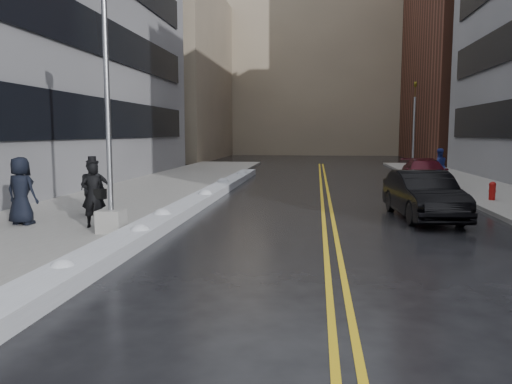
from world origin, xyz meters
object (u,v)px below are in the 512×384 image
(traffic_signal, at_px, (414,124))
(pedestrian_c, at_px, (21,191))
(pedestrian_d, at_px, (96,188))
(lamppost, at_px, (109,142))
(pedestrian_fedora, at_px, (93,195))
(pedestrian_east, at_px, (439,166))
(car_black, at_px, (423,195))
(car_maroon, at_px, (425,174))
(fire_hydrant, at_px, (492,190))
(pedestrian_b, at_px, (93,187))

(traffic_signal, xyz_separation_m, pedestrian_c, (-14.81, -21.22, -2.28))
(pedestrian_d, bearing_deg, lamppost, 107.55)
(pedestrian_d, bearing_deg, pedestrian_fedora, 100.38)
(traffic_signal, distance_m, pedestrian_c, 25.98)
(pedestrian_east, relative_size, car_black, 0.39)
(traffic_signal, height_order, pedestrian_fedora, traffic_signal)
(pedestrian_c, relative_size, pedestrian_east, 1.06)
(lamppost, xyz_separation_m, car_maroon, (10.80, 13.28, -1.80))
(pedestrian_c, relative_size, pedestrian_d, 1.21)
(lamppost, bearing_deg, fire_hydrant, 33.04)
(pedestrian_fedora, bearing_deg, lamppost, 127.65)
(pedestrian_b, xyz_separation_m, car_black, (10.53, 1.56, -0.28))
(lamppost, bearing_deg, pedestrian_east, 50.77)
(traffic_signal, bearing_deg, fire_hydrant, -87.95)
(traffic_signal, bearing_deg, lamppost, -118.21)
(pedestrian_fedora, xyz_separation_m, car_maroon, (11.57, 12.67, -0.33))
(pedestrian_fedora, bearing_deg, car_maroon, -146.01)
(lamppost, xyz_separation_m, car_black, (8.86, 4.08, -1.76))
(pedestrian_fedora, relative_size, pedestrian_c, 0.94)
(lamppost, height_order, pedestrian_c, lamppost)
(pedestrian_c, relative_size, car_maroon, 0.39)
(pedestrian_b, bearing_deg, pedestrian_c, 74.57)
(lamppost, distance_m, fire_hydrant, 14.81)
(car_maroon, bearing_deg, pedestrian_d, -139.53)
(pedestrian_d, bearing_deg, pedestrian_b, 93.53)
(pedestrian_east, xyz_separation_m, car_maroon, (-0.91, -1.07, -0.34))
(fire_hydrant, distance_m, pedestrian_d, 14.97)
(traffic_signal, distance_m, pedestrian_east, 8.00)
(traffic_signal, height_order, pedestrian_east, traffic_signal)
(fire_hydrant, relative_size, pedestrian_b, 0.40)
(pedestrian_fedora, distance_m, car_black, 10.23)
(pedestrian_b, bearing_deg, fire_hydrant, -136.50)
(car_maroon, bearing_deg, lamppost, -127.22)
(pedestrian_fedora, xyz_separation_m, pedestrian_c, (-2.25, 0.16, 0.06))
(fire_hydrant, bearing_deg, pedestrian_c, -154.74)
(pedestrian_d, distance_m, car_black, 10.77)
(car_maroon, bearing_deg, pedestrian_fedora, -130.50)
(traffic_signal, xyz_separation_m, pedestrian_d, (-13.67, -18.82, -2.44))
(pedestrian_b, bearing_deg, pedestrian_east, -116.45)
(pedestrian_east, distance_m, car_maroon, 1.45)
(pedestrian_b, bearing_deg, pedestrian_d, -51.46)
(fire_hydrant, bearing_deg, pedestrian_d, -161.21)
(pedestrian_fedora, distance_m, pedestrian_c, 2.26)
(lamppost, distance_m, pedestrian_c, 3.42)
(traffic_signal, relative_size, pedestrian_east, 3.27)
(fire_hydrant, distance_m, traffic_signal, 14.30)
(fire_hydrant, xyz_separation_m, car_maroon, (-1.50, 5.28, 0.18))
(pedestrian_b, bearing_deg, lamppost, 145.71)
(pedestrian_east, bearing_deg, fire_hydrant, 86.25)
(lamppost, bearing_deg, pedestrian_fedora, 141.26)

